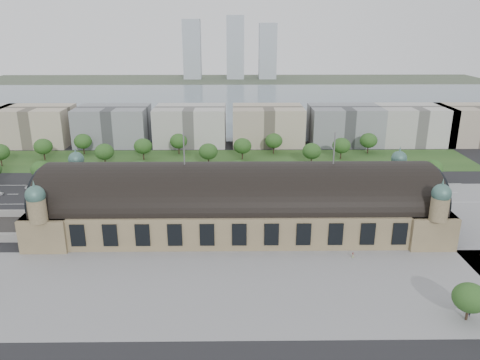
{
  "coord_description": "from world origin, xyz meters",
  "views": [
    {
      "loc": [
        -1.5,
        -165.31,
        75.13
      ],
      "look_at": [
        0.66,
        15.97,
        14.0
      ],
      "focal_mm": 35.0,
      "sensor_mm": 36.0,
      "label": 1
    }
  ],
  "objects_px": {
    "traffic_car_1": "(31,187)",
    "bus_mid": "(237,198)",
    "pedestrian_4": "(469,313)",
    "traffic_car_2": "(116,196)",
    "parked_car_0": "(71,206)",
    "traffic_car_6": "(431,197)",
    "parked_car_5": "(191,206)",
    "parked_car_1": "(129,206)",
    "pedestrian_0": "(353,255)",
    "traffic_car_4": "(282,193)",
    "petrol_station": "(133,170)",
    "parked_car_2": "(122,204)",
    "parked_car_3": "(132,205)",
    "bus_west": "(183,195)",
    "bus_east": "(328,198)",
    "parked_car_4": "(105,206)",
    "parked_car_6": "(193,202)"
  },
  "relations": [
    {
      "from": "traffic_car_6",
      "to": "parked_car_0",
      "type": "height_order",
      "value": "traffic_car_6"
    },
    {
      "from": "parked_car_2",
      "to": "parked_car_3",
      "type": "relative_size",
      "value": 1.46
    },
    {
      "from": "traffic_car_1",
      "to": "parked_car_5",
      "type": "relative_size",
      "value": 0.94
    },
    {
      "from": "parked_car_0",
      "to": "bus_west",
      "type": "height_order",
      "value": "bus_west"
    },
    {
      "from": "traffic_car_4",
      "to": "parked_car_0",
      "type": "bearing_deg",
      "value": -75.9
    },
    {
      "from": "pedestrian_4",
      "to": "traffic_car_2",
      "type": "bearing_deg",
      "value": -72.45
    },
    {
      "from": "traffic_car_1",
      "to": "bus_mid",
      "type": "height_order",
      "value": "bus_mid"
    },
    {
      "from": "parked_car_1",
      "to": "parked_car_0",
      "type": "bearing_deg",
      "value": -120.91
    },
    {
      "from": "traffic_car_2",
      "to": "parked_car_5",
      "type": "xyz_separation_m",
      "value": [
        34.62,
        -11.97,
        -0.11
      ]
    },
    {
      "from": "parked_car_6",
      "to": "parked_car_0",
      "type": "bearing_deg",
      "value": -118.81
    },
    {
      "from": "pedestrian_4",
      "to": "pedestrian_0",
      "type": "bearing_deg",
      "value": -89.36
    },
    {
      "from": "traffic_car_6",
      "to": "bus_west",
      "type": "bearing_deg",
      "value": -90.26
    },
    {
      "from": "parked_car_3",
      "to": "bus_east",
      "type": "height_order",
      "value": "bus_east"
    },
    {
      "from": "parked_car_0",
      "to": "bus_mid",
      "type": "relative_size",
      "value": 0.37
    },
    {
      "from": "traffic_car_2",
      "to": "traffic_car_4",
      "type": "distance_m",
      "value": 75.46
    },
    {
      "from": "traffic_car_4",
      "to": "petrol_station",
      "type": "bearing_deg",
      "value": -106.67
    },
    {
      "from": "parked_car_1",
      "to": "parked_car_3",
      "type": "bearing_deg",
      "value": 126.39
    },
    {
      "from": "traffic_car_4",
      "to": "pedestrian_4",
      "type": "distance_m",
      "value": 103.72
    },
    {
      "from": "traffic_car_1",
      "to": "bus_mid",
      "type": "relative_size",
      "value": 0.39
    },
    {
      "from": "parked_car_4",
      "to": "pedestrian_4",
      "type": "height_order",
      "value": "pedestrian_4"
    },
    {
      "from": "petrol_station",
      "to": "traffic_car_4",
      "type": "relative_size",
      "value": 3.17
    },
    {
      "from": "parked_car_0",
      "to": "bus_east",
      "type": "height_order",
      "value": "bus_east"
    },
    {
      "from": "traffic_car_6",
      "to": "parked_car_1",
      "type": "relative_size",
      "value": 1.05
    },
    {
      "from": "parked_car_1",
      "to": "bus_mid",
      "type": "height_order",
      "value": "bus_mid"
    },
    {
      "from": "bus_mid",
      "to": "pedestrian_0",
      "type": "distance_m",
      "value": 65.19
    },
    {
      "from": "traffic_car_1",
      "to": "traffic_car_4",
      "type": "relative_size",
      "value": 1.09
    },
    {
      "from": "parked_car_3",
      "to": "pedestrian_4",
      "type": "relative_size",
      "value": 1.95
    },
    {
      "from": "traffic_car_1",
      "to": "traffic_car_6",
      "type": "distance_m",
      "value": 186.49
    },
    {
      "from": "petrol_station",
      "to": "bus_west",
      "type": "bearing_deg",
      "value": -49.03
    },
    {
      "from": "parked_car_1",
      "to": "pedestrian_0",
      "type": "height_order",
      "value": "pedestrian_0"
    },
    {
      "from": "bus_mid",
      "to": "pedestrian_0",
      "type": "height_order",
      "value": "bus_mid"
    },
    {
      "from": "parked_car_0",
      "to": "parked_car_3",
      "type": "relative_size",
      "value": 1.22
    },
    {
      "from": "parked_car_0",
      "to": "parked_car_5",
      "type": "relative_size",
      "value": 0.9
    },
    {
      "from": "parked_car_0",
      "to": "pedestrian_4",
      "type": "xyz_separation_m",
      "value": [
        133.22,
        -79.54,
        0.21
      ]
    },
    {
      "from": "parked_car_4",
      "to": "bus_west",
      "type": "height_order",
      "value": "bus_west"
    },
    {
      "from": "traffic_car_1",
      "to": "pedestrian_0",
      "type": "relative_size",
      "value": 2.46
    },
    {
      "from": "parked_car_3",
      "to": "pedestrian_4",
      "type": "bearing_deg",
      "value": 21.82
    },
    {
      "from": "traffic_car_1",
      "to": "bus_mid",
      "type": "bearing_deg",
      "value": -105.45
    },
    {
      "from": "traffic_car_2",
      "to": "traffic_car_6",
      "type": "xyz_separation_m",
      "value": [
        142.3,
        -2.2,
        -0.04
      ]
    },
    {
      "from": "traffic_car_1",
      "to": "petrol_station",
      "type": "bearing_deg",
      "value": -71.11
    },
    {
      "from": "traffic_car_6",
      "to": "traffic_car_4",
      "type": "bearing_deg",
      "value": -94.63
    },
    {
      "from": "bus_west",
      "to": "bus_east",
      "type": "xyz_separation_m",
      "value": [
        64.66,
        -5.0,
        -0.01
      ]
    },
    {
      "from": "parked_car_1",
      "to": "traffic_car_1",
      "type": "bearing_deg",
      "value": -145.92
    },
    {
      "from": "traffic_car_1",
      "to": "parked_car_3",
      "type": "relative_size",
      "value": 1.27
    },
    {
      "from": "pedestrian_0",
      "to": "pedestrian_4",
      "type": "bearing_deg",
      "value": -54.77
    },
    {
      "from": "parked_car_2",
      "to": "pedestrian_4",
      "type": "xyz_separation_m",
      "value": [
        111.82,
        -82.16,
        0.17
      ]
    },
    {
      "from": "parked_car_5",
      "to": "pedestrian_4",
      "type": "xyz_separation_m",
      "value": [
        82.0,
        -79.54,
        0.26
      ]
    },
    {
      "from": "parked_car_4",
      "to": "pedestrian_0",
      "type": "xyz_separation_m",
      "value": [
        95.21,
        -46.12,
        0.29
      ]
    },
    {
      "from": "parked_car_1",
      "to": "parked_car_5",
      "type": "distance_m",
      "value": 26.19
    },
    {
      "from": "parked_car_2",
      "to": "parked_car_5",
      "type": "relative_size",
      "value": 1.08
    }
  ]
}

